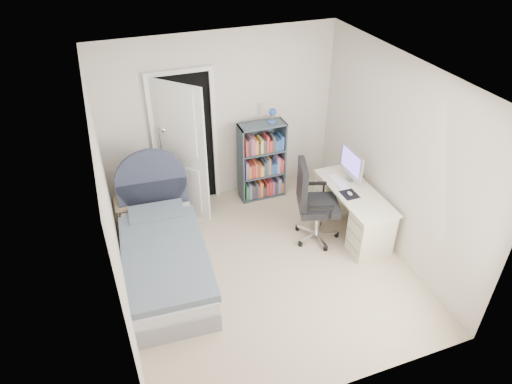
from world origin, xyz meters
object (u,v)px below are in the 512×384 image
object	(u,v)px
bed	(164,255)
nightstand	(128,208)
office_chair	(312,199)
floor_lamp	(166,177)
desk	(352,209)
bookcase	(262,164)

from	to	relation	value
bed	nightstand	size ratio (longest dim) A/B	3.81
nightstand	office_chair	xyz separation A→B (m)	(2.26, -1.04, 0.28)
nightstand	floor_lamp	bearing A→B (deg)	25.16
office_chair	nightstand	bearing A→B (deg)	155.31
bed	floor_lamp	bearing A→B (deg)	76.77
floor_lamp	office_chair	size ratio (longest dim) A/B	1.16
bed	desk	distance (m)	2.58
bookcase	office_chair	size ratio (longest dim) A/B	1.24
nightstand	office_chair	size ratio (longest dim) A/B	0.47
bed	floor_lamp	world-z (taller)	floor_lamp
nightstand	office_chair	bearing A→B (deg)	-24.69
floor_lamp	office_chair	bearing A→B (deg)	-38.47
bed	bookcase	bearing A→B (deg)	34.49
floor_lamp	bookcase	xyz separation A→B (m)	(1.42, -0.13, 0.00)
desk	bed	bearing A→B (deg)	178.88
floor_lamp	desk	xyz separation A→B (m)	(2.27, -1.36, -0.19)
bookcase	floor_lamp	bearing A→B (deg)	174.92
bookcase	office_chair	bearing A→B (deg)	-78.63
nightstand	office_chair	world-z (taller)	office_chair
floor_lamp	desk	distance (m)	2.65
nightstand	bookcase	xyz separation A→B (m)	(2.02, 0.15, 0.19)
nightstand	bookcase	distance (m)	2.03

